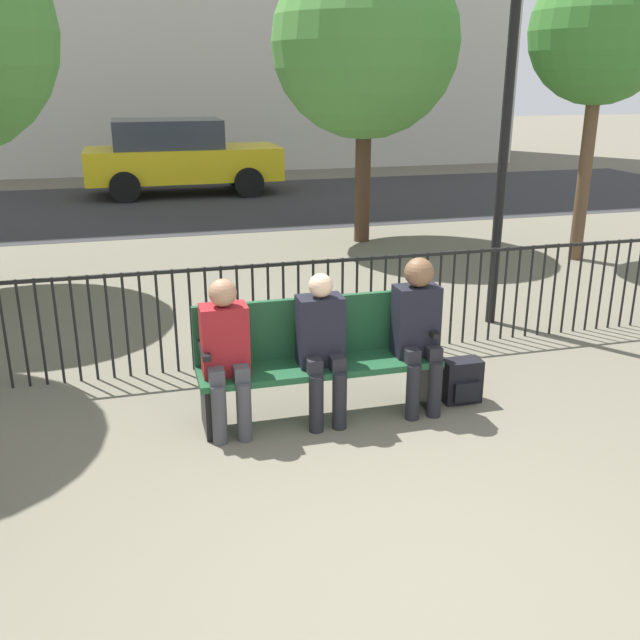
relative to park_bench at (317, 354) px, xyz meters
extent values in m
plane|color=#605B4C|center=(0.00, -2.17, -0.50)|extent=(80.00, 80.00, 0.00)
cube|color=#194728|center=(0.00, -0.08, -0.07)|extent=(1.86, 0.45, 0.05)
cube|color=#194728|center=(0.00, 0.11, 0.19)|extent=(1.86, 0.05, 0.47)
cube|color=black|center=(-0.87, -0.08, -0.30)|extent=(0.06, 0.38, 0.40)
cube|color=black|center=(0.87, -0.08, -0.30)|extent=(0.06, 0.38, 0.40)
cube|color=black|center=(-0.87, -0.08, 0.15)|extent=(0.06, 0.38, 0.04)
cube|color=black|center=(0.87, -0.08, 0.15)|extent=(0.06, 0.38, 0.04)
cylinder|color=#3D3D42|center=(-0.81, -0.30, -0.27)|extent=(0.11, 0.11, 0.45)
cylinder|color=#3D3D42|center=(-0.63, -0.30, -0.27)|extent=(0.11, 0.11, 0.45)
cube|color=#3D3D42|center=(-0.81, -0.20, 0.00)|extent=(0.11, 0.20, 0.12)
cube|color=#3D3D42|center=(-0.63, -0.20, 0.00)|extent=(0.11, 0.20, 0.12)
cube|color=maroon|center=(-0.72, -0.08, 0.21)|extent=(0.34, 0.22, 0.52)
sphere|color=#A37556|center=(-0.72, -0.10, 0.58)|extent=(0.20, 0.20, 0.20)
cylinder|color=black|center=(-0.09, -0.30, -0.27)|extent=(0.11, 0.11, 0.45)
cylinder|color=black|center=(0.09, -0.30, -0.27)|extent=(0.11, 0.11, 0.45)
cube|color=black|center=(-0.09, -0.20, 0.00)|extent=(0.11, 0.20, 0.12)
cube|color=black|center=(0.09, -0.20, 0.00)|extent=(0.11, 0.20, 0.12)
cube|color=black|center=(0.00, -0.08, 0.22)|extent=(0.34, 0.22, 0.53)
sphere|color=beige|center=(0.00, -0.10, 0.58)|extent=(0.18, 0.18, 0.18)
cylinder|color=black|center=(0.68, -0.30, -0.27)|extent=(0.11, 0.11, 0.45)
cylinder|color=black|center=(0.86, -0.30, -0.27)|extent=(0.11, 0.11, 0.45)
cube|color=black|center=(0.68, -0.20, 0.00)|extent=(0.11, 0.20, 0.12)
cube|color=black|center=(0.86, -0.20, 0.00)|extent=(0.11, 0.20, 0.12)
cube|color=black|center=(0.77, -0.08, 0.23)|extent=(0.34, 0.22, 0.56)
sphere|color=brown|center=(0.77, -0.10, 0.62)|extent=(0.23, 0.23, 0.23)
cube|color=black|center=(1.19, -0.10, -0.32)|extent=(0.31, 0.18, 0.36)
cube|color=black|center=(1.19, -0.21, -0.37)|extent=(0.22, 0.04, 0.16)
cylinder|color=black|center=(-2.40, 1.12, -0.02)|extent=(0.02, 0.02, 0.95)
cylinder|color=black|center=(-2.26, 1.12, -0.02)|extent=(0.02, 0.02, 0.95)
cylinder|color=black|center=(-2.12, 1.12, -0.02)|extent=(0.02, 0.02, 0.95)
cylinder|color=black|center=(-1.98, 1.12, -0.02)|extent=(0.02, 0.02, 0.95)
cylinder|color=black|center=(-1.84, 1.12, -0.02)|extent=(0.02, 0.02, 0.95)
cylinder|color=black|center=(-1.70, 1.12, -0.02)|extent=(0.02, 0.02, 0.95)
cylinder|color=black|center=(-1.56, 1.12, -0.02)|extent=(0.02, 0.02, 0.95)
cylinder|color=black|center=(-1.42, 1.12, -0.02)|extent=(0.02, 0.02, 0.95)
cylinder|color=black|center=(-1.28, 1.12, -0.02)|extent=(0.02, 0.02, 0.95)
cylinder|color=black|center=(-1.14, 1.12, -0.02)|extent=(0.02, 0.02, 0.95)
cylinder|color=black|center=(-1.00, 1.12, -0.02)|extent=(0.02, 0.02, 0.95)
cylinder|color=black|center=(-0.86, 1.12, -0.02)|extent=(0.02, 0.02, 0.95)
cylinder|color=black|center=(-0.72, 1.12, -0.02)|extent=(0.02, 0.02, 0.95)
cylinder|color=black|center=(-0.58, 1.12, -0.02)|extent=(0.02, 0.02, 0.95)
cylinder|color=black|center=(-0.44, 1.12, -0.02)|extent=(0.02, 0.02, 0.95)
cylinder|color=black|center=(-0.30, 1.12, -0.02)|extent=(0.02, 0.02, 0.95)
cylinder|color=black|center=(-0.16, 1.12, -0.02)|extent=(0.02, 0.02, 0.95)
cylinder|color=black|center=(-0.02, 1.12, -0.02)|extent=(0.02, 0.02, 0.95)
cylinder|color=black|center=(0.12, 1.12, -0.02)|extent=(0.02, 0.02, 0.95)
cylinder|color=black|center=(0.26, 1.12, -0.02)|extent=(0.02, 0.02, 0.95)
cylinder|color=black|center=(0.40, 1.12, -0.02)|extent=(0.02, 0.02, 0.95)
cylinder|color=black|center=(0.54, 1.12, -0.02)|extent=(0.02, 0.02, 0.95)
cylinder|color=black|center=(0.68, 1.12, -0.02)|extent=(0.02, 0.02, 0.95)
cylinder|color=black|center=(0.82, 1.12, -0.02)|extent=(0.02, 0.02, 0.95)
cylinder|color=black|center=(0.96, 1.12, -0.02)|extent=(0.02, 0.02, 0.95)
cylinder|color=black|center=(1.10, 1.12, -0.02)|extent=(0.02, 0.02, 0.95)
cylinder|color=black|center=(1.24, 1.12, -0.02)|extent=(0.02, 0.02, 0.95)
cylinder|color=black|center=(1.38, 1.12, -0.02)|extent=(0.02, 0.02, 0.95)
cylinder|color=black|center=(1.52, 1.12, -0.02)|extent=(0.02, 0.02, 0.95)
cylinder|color=black|center=(1.66, 1.12, -0.02)|extent=(0.02, 0.02, 0.95)
cylinder|color=black|center=(1.80, 1.12, -0.02)|extent=(0.02, 0.02, 0.95)
cylinder|color=black|center=(1.94, 1.12, -0.02)|extent=(0.02, 0.02, 0.95)
cylinder|color=black|center=(2.08, 1.12, -0.02)|extent=(0.02, 0.02, 0.95)
cylinder|color=black|center=(2.22, 1.12, -0.02)|extent=(0.02, 0.02, 0.95)
cylinder|color=black|center=(2.36, 1.12, -0.02)|extent=(0.02, 0.02, 0.95)
cylinder|color=black|center=(2.50, 1.12, -0.02)|extent=(0.02, 0.02, 0.95)
cylinder|color=black|center=(2.64, 1.12, -0.02)|extent=(0.02, 0.02, 0.95)
cylinder|color=black|center=(2.78, 1.12, -0.02)|extent=(0.02, 0.02, 0.95)
cylinder|color=black|center=(2.92, 1.12, -0.02)|extent=(0.02, 0.02, 0.95)
cylinder|color=black|center=(3.06, 1.12, -0.02)|extent=(0.02, 0.02, 0.95)
cylinder|color=black|center=(3.20, 1.12, -0.02)|extent=(0.02, 0.02, 0.95)
cylinder|color=black|center=(3.34, 1.12, -0.02)|extent=(0.02, 0.02, 0.95)
cylinder|color=black|center=(3.48, 1.12, -0.02)|extent=(0.02, 0.02, 0.95)
cylinder|color=black|center=(3.62, 1.12, -0.02)|extent=(0.02, 0.02, 0.95)
cylinder|color=black|center=(3.76, 1.12, -0.02)|extent=(0.02, 0.02, 0.95)
cube|color=black|center=(0.00, 1.12, 0.43)|extent=(9.00, 0.03, 0.03)
cylinder|color=#422D1E|center=(2.27, 5.76, 0.61)|extent=(0.24, 0.24, 2.22)
sphere|color=#478438|center=(2.27, 5.76, 2.49)|extent=(2.79, 2.79, 2.79)
cylinder|color=brown|center=(4.89, 3.83, 0.78)|extent=(0.18, 0.18, 2.56)
sphere|color=#38752D|center=(4.89, 3.83, 2.58)|extent=(1.89, 1.89, 1.89)
cylinder|color=black|center=(2.37, 1.63, 1.26)|extent=(0.10, 0.10, 3.51)
cube|color=#2B2B2D|center=(0.00, 9.83, -0.49)|extent=(24.00, 6.00, 0.01)
cube|color=yellow|center=(-0.05, 11.34, 0.17)|extent=(4.20, 1.70, 0.70)
cube|color=#2D333D|center=(-0.37, 11.34, 0.82)|extent=(2.31, 1.56, 0.60)
cylinder|color=black|center=(1.25, 10.47, -0.18)|extent=(0.64, 0.20, 0.64)
cylinder|color=black|center=(1.25, 12.21, -0.18)|extent=(0.64, 0.20, 0.64)
cylinder|color=black|center=(-1.36, 10.47, -0.18)|extent=(0.64, 0.20, 0.64)
cylinder|color=black|center=(-1.36, 12.21, -0.18)|extent=(0.64, 0.20, 0.64)
camera|label=1|loc=(-1.31, -4.94, 2.04)|focal=40.00mm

